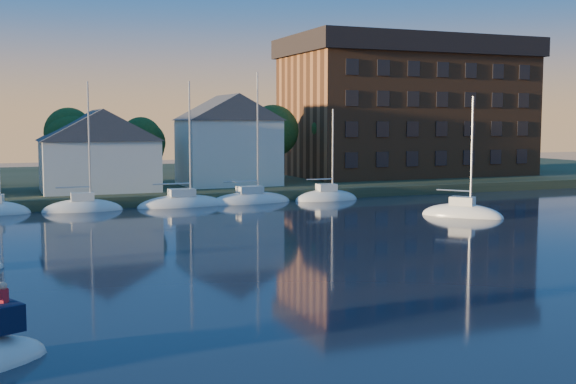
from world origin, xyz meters
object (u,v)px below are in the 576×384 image
clubhouse_east (228,139)px  drifting_sailboat_right (462,215)px  clubhouse_centre (99,149)px  condo_block (407,107)px

clubhouse_east → drifting_sailboat_right: 28.97m
clubhouse_centre → clubhouse_east: bearing=8.1°
clubhouse_east → condo_block: condo_block is taller
clubhouse_centre → clubhouse_east: (14.00, 2.00, 0.87)m
clubhouse_centre → drifting_sailboat_right: 35.73m
condo_block → drifting_sailboat_right: (-13.54, -31.43, -9.70)m
clubhouse_centre → drifting_sailboat_right: drifting_sailboat_right is taller
clubhouse_centre → condo_block: 41.05m
clubhouse_centre → condo_block: (40.00, 7.95, 4.66)m
clubhouse_centre → drifting_sailboat_right: (26.46, -23.48, -5.04)m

